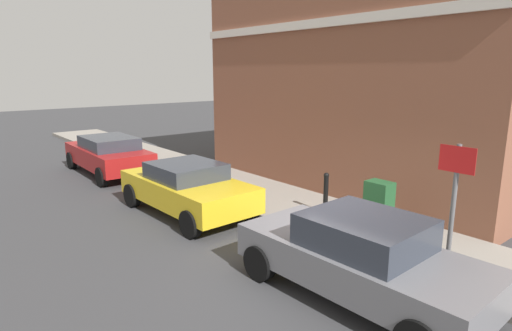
{
  "coord_description": "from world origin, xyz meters",
  "views": [
    {
      "loc": [
        -5.74,
        -5.09,
        3.6
      ],
      "look_at": [
        1.13,
        3.16,
        1.2
      ],
      "focal_mm": 29.5,
      "sensor_mm": 36.0,
      "label": 1
    }
  ],
  "objects_px": {
    "car_grey": "(360,256)",
    "car_yellow": "(187,187)",
    "utility_cabinet": "(378,209)",
    "street_sign": "(454,191)",
    "bollard_near_cabinet": "(326,192)",
    "car_red": "(108,154)"
  },
  "relations": [
    {
      "from": "bollard_near_cabinet",
      "to": "street_sign",
      "type": "height_order",
      "value": "street_sign"
    },
    {
      "from": "utility_cabinet",
      "to": "street_sign",
      "type": "xyz_separation_m",
      "value": [
        -0.77,
        -1.93,
        0.98
      ]
    },
    {
      "from": "utility_cabinet",
      "to": "street_sign",
      "type": "height_order",
      "value": "street_sign"
    },
    {
      "from": "car_grey",
      "to": "street_sign",
      "type": "height_order",
      "value": "street_sign"
    },
    {
      "from": "utility_cabinet",
      "to": "bollard_near_cabinet",
      "type": "xyz_separation_m",
      "value": [
        0.1,
        1.58,
        0.02
      ]
    },
    {
      "from": "car_grey",
      "to": "bollard_near_cabinet",
      "type": "xyz_separation_m",
      "value": [
        2.44,
        2.84,
        -0.01
      ]
    },
    {
      "from": "car_grey",
      "to": "car_red",
      "type": "xyz_separation_m",
      "value": [
        0.11,
        11.0,
        0.01
      ]
    },
    {
      "from": "street_sign",
      "to": "bollard_near_cabinet",
      "type": "bearing_deg",
      "value": 76.06
    },
    {
      "from": "utility_cabinet",
      "to": "street_sign",
      "type": "relative_size",
      "value": 0.5
    },
    {
      "from": "street_sign",
      "to": "car_yellow",
      "type": "bearing_deg",
      "value": 104.24
    },
    {
      "from": "car_grey",
      "to": "car_yellow",
      "type": "xyz_separation_m",
      "value": [
        0.02,
        5.41,
        -0.01
      ]
    },
    {
      "from": "car_grey",
      "to": "car_yellow",
      "type": "height_order",
      "value": "car_grey"
    },
    {
      "from": "car_yellow",
      "to": "bollard_near_cabinet",
      "type": "bearing_deg",
      "value": -138.08
    },
    {
      "from": "car_grey",
      "to": "bollard_near_cabinet",
      "type": "bearing_deg",
      "value": -42.14
    },
    {
      "from": "bollard_near_cabinet",
      "to": "utility_cabinet",
      "type": "bearing_deg",
      "value": -93.62
    },
    {
      "from": "car_yellow",
      "to": "street_sign",
      "type": "relative_size",
      "value": 1.77
    },
    {
      "from": "car_grey",
      "to": "street_sign",
      "type": "relative_size",
      "value": 1.79
    },
    {
      "from": "car_grey",
      "to": "bollard_near_cabinet",
      "type": "relative_size",
      "value": 3.97
    },
    {
      "from": "car_red",
      "to": "utility_cabinet",
      "type": "distance_m",
      "value": 9.99
    },
    {
      "from": "car_yellow",
      "to": "car_red",
      "type": "xyz_separation_m",
      "value": [
        0.08,
        5.59,
        0.03
      ]
    },
    {
      "from": "car_yellow",
      "to": "bollard_near_cabinet",
      "type": "distance_m",
      "value": 3.53
    },
    {
      "from": "bollard_near_cabinet",
      "to": "street_sign",
      "type": "distance_m",
      "value": 3.74
    }
  ]
}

